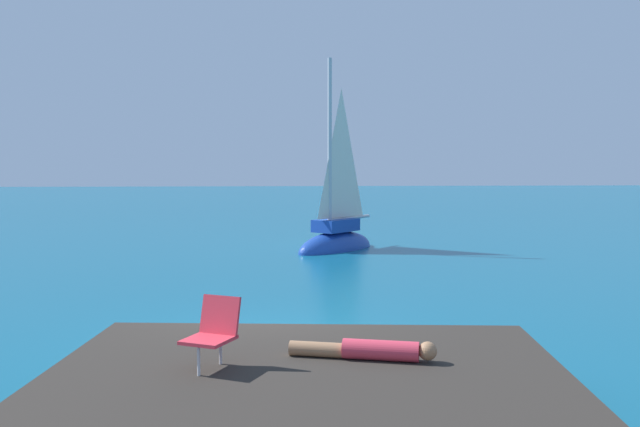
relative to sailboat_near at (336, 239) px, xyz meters
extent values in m
plane|color=#0F5675|center=(-2.35, -12.44, -0.39)|extent=(160.00, 160.00, 0.00)
cube|color=#2D2823|center=(-1.92, -16.37, -0.04)|extent=(6.33, 5.27, 0.71)
cube|color=#272520|center=(-2.84, -13.78, -0.39)|extent=(1.63, 1.74, 0.94)
cube|color=#2C2C20|center=(-1.50, -13.93, -0.39)|extent=(0.92, 0.97, 0.59)
ellipsoid|color=#193D99|center=(-0.01, -0.02, -0.39)|extent=(3.54, 3.70, 1.31)
cube|color=#193D99|center=(-0.01, -0.02, 0.48)|extent=(1.80, 1.85, 0.43)
cylinder|color=#B7B7BC|center=(-0.26, -0.28, 3.24)|extent=(0.14, 0.14, 5.96)
cylinder|color=#B2B2B7|center=(0.55, 0.60, 0.68)|extent=(1.69, 1.84, 0.11)
pyramid|color=silver|center=(0.19, 0.21, 3.00)|extent=(1.34, 1.45, 4.53)
cylinder|color=#DB384C|center=(-1.02, -15.93, 0.44)|extent=(0.93, 0.47, 0.24)
cylinder|color=#9E704C|center=(-1.74, -15.73, 0.41)|extent=(0.72, 0.36, 0.18)
sphere|color=#9E704C|center=(-0.49, -16.07, 0.46)|extent=(0.22, 0.22, 0.22)
cube|color=#E03342|center=(-3.01, -16.18, 0.67)|extent=(0.66, 0.68, 0.04)
cube|color=#E03342|center=(-2.89, -15.95, 0.89)|extent=(0.50, 0.35, 0.45)
cylinder|color=silver|center=(-3.10, -16.37, 0.49)|extent=(0.04, 0.04, 0.35)
cylinder|color=silver|center=(-2.89, -15.95, 0.49)|extent=(0.04, 0.04, 0.35)
camera|label=1|loc=(-2.31, -23.80, 2.64)|focal=38.51mm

